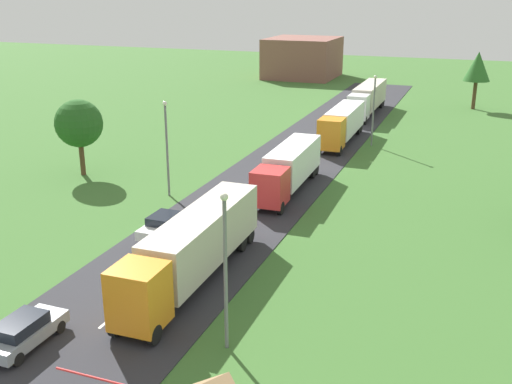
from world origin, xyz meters
TOP-DOWN VIEW (x-y plane):
  - road at (0.00, 24.50)m, footprint 10.00×140.00m
  - lane_marking_centre at (0.00, 21.23)m, footprint 0.16×122.49m
  - truck_lead at (2.15, 15.52)m, footprint 2.61×14.41m
  - truck_second at (2.22, 33.00)m, footprint 2.72×12.23m
  - truck_third at (2.57, 51.00)m, footprint 2.60×12.57m
  - truck_fourth at (2.23, 67.64)m, footprint 2.52×14.72m
  - car_lead at (-2.39, 6.53)m, footprint 1.88×4.31m
  - car_second at (-2.76, 20.59)m, footprint 1.93×3.97m
  - lamppost_lead at (6.58, 9.85)m, footprint 0.36×0.36m
  - lamppost_second at (-6.57, 28.50)m, footprint 0.36×0.36m
  - lamppost_third at (5.92, 50.79)m, footprint 0.36×0.36m
  - tree_oak at (-16.67, 30.92)m, footprint 4.24×4.24m
  - tree_pine at (15.45, 76.46)m, footprint 3.61×3.61m
  - distant_building at (-15.93, 98.46)m, footprint 12.39×13.41m

SIDE VIEW (x-z plane):
  - road at x=0.00m, z-range 0.00..0.06m
  - lane_marking_centre at x=0.00m, z-range 0.06..0.07m
  - car_lead at x=-2.39m, z-range 0.09..1.58m
  - car_second at x=-2.76m, z-range 0.09..1.62m
  - truck_second at x=2.22m, z-range 0.32..3.85m
  - truck_third at x=2.57m, z-range 0.35..3.95m
  - truck_fourth at x=2.23m, z-range 0.34..4.12m
  - truck_lead at x=2.15m, z-range 0.35..4.11m
  - distant_building at x=-15.93m, z-range 0.00..7.24m
  - lamppost_third at x=5.92m, z-range 0.47..7.97m
  - lamppost_lead at x=6.58m, z-range 0.47..8.20m
  - lamppost_second at x=-6.57m, z-range 0.47..8.23m
  - tree_oak at x=-16.67m, z-range 1.29..8.15m
  - tree_pine at x=15.45m, z-range 1.88..9.76m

